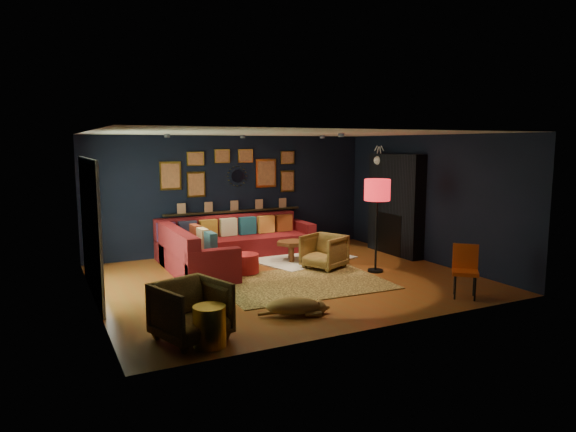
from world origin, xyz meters
name	(u,v)px	position (x,y,z in m)	size (l,w,h in m)	color
floor	(287,279)	(0.00, 0.00, 0.00)	(6.50, 6.50, 0.00)	brown
room_walls	(287,191)	(0.00, 0.00, 1.59)	(6.50, 6.50, 6.50)	black
sectional	(221,247)	(-0.61, 1.81, 0.32)	(3.41, 2.69, 0.86)	maroon
ledge	(234,211)	(0.00, 2.68, 0.92)	(3.20, 0.12, 0.04)	black
gallery_wall	(233,172)	(-0.01, 2.72, 1.81)	(3.15, 0.04, 1.02)	gold
sunburst_mirror	(237,176)	(0.10, 2.72, 1.70)	(0.47, 0.16, 0.47)	silver
fireplace	(395,208)	(3.09, 0.90, 1.02)	(0.31, 1.60, 2.20)	black
deer_head	(384,160)	(3.14, 1.40, 2.05)	(0.50, 0.28, 0.45)	white
sliding_door	(91,227)	(-3.22, 0.60, 1.10)	(0.06, 2.80, 2.20)	white
ceiling_spots	(268,136)	(0.00, 0.80, 2.56)	(3.30, 2.50, 0.06)	black
shag_rug	(302,259)	(1.00, 1.30, 0.01)	(1.94, 1.41, 0.03)	silver
leopard_rug	(302,283)	(0.12, -0.36, 0.01)	(2.86, 2.04, 0.02)	tan
coffee_table	(295,245)	(0.79, 1.23, 0.34)	(0.93, 0.80, 0.40)	#5C3019
pouf	(245,263)	(-0.55, 0.70, 0.20)	(0.54, 0.54, 0.35)	#A51B1E
armchair_left	(191,308)	(-2.34, -2.05, 0.41)	(0.79, 0.74, 0.81)	#C18F3C
armchair_right	(324,250)	(1.00, 0.40, 0.37)	(0.72, 0.67, 0.74)	#C18F3C
gold_stool	(210,326)	(-2.20, -2.35, 0.25)	(0.40, 0.40, 0.50)	gold
orange_chair	(465,266)	(2.07, -2.20, 0.49)	(0.56, 0.56, 0.84)	black
floor_lamp	(377,194)	(1.75, -0.26, 1.49)	(0.49, 0.49, 1.77)	black
dog	(293,303)	(-0.80, -1.80, 0.18)	(1.06, 0.52, 0.33)	#A7783B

